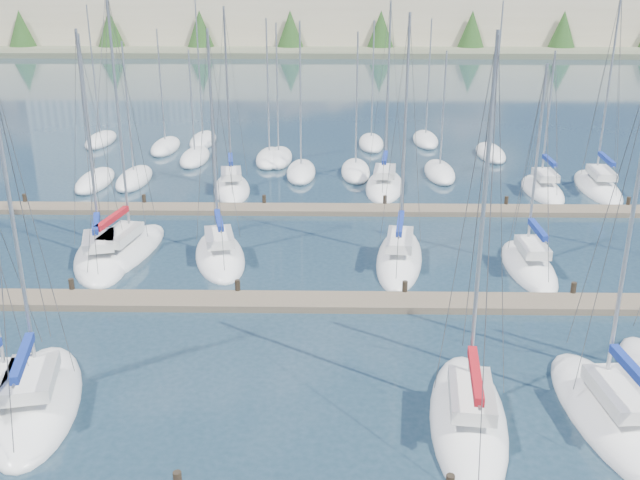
{
  "coord_description": "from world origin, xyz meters",
  "views": [
    {
      "loc": [
        0.49,
        -14.18,
        14.5
      ],
      "look_at": [
        0.0,
        14.0,
        4.0
      ],
      "focal_mm": 40.0,
      "sensor_mm": 36.0,
      "label": 1
    }
  ],
  "objects_px": {
    "sailboat_e": "(611,415)",
    "sailboat_r": "(598,187)",
    "sailboat_o": "(232,188)",
    "sailboat_h": "(101,259)",
    "sailboat_j": "(220,255)",
    "sailboat_l": "(529,266)",
    "sailboat_k": "(399,257)",
    "sailboat_p": "(385,186)",
    "sailboat_c": "(37,401)",
    "sailboat_i": "(126,252)",
    "sailboat_b": "(2,406)",
    "sailboat_d": "(468,417)",
    "sailboat_q": "(542,190)"
  },
  "relations": [
    {
      "from": "sailboat_e",
      "to": "sailboat_r",
      "type": "distance_m",
      "value": 30.07
    },
    {
      "from": "sailboat_o",
      "to": "sailboat_h",
      "type": "bearing_deg",
      "value": -119.51
    },
    {
      "from": "sailboat_j",
      "to": "sailboat_o",
      "type": "bearing_deg",
      "value": 82.18
    },
    {
      "from": "sailboat_l",
      "to": "sailboat_k",
      "type": "bearing_deg",
      "value": 170.93
    },
    {
      "from": "sailboat_o",
      "to": "sailboat_r",
      "type": "xyz_separation_m",
      "value": [
        26.33,
        0.78,
        -0.0
      ]
    },
    {
      "from": "sailboat_p",
      "to": "sailboat_o",
      "type": "height_order",
      "value": "sailboat_p"
    },
    {
      "from": "sailboat_e",
      "to": "sailboat_c",
      "type": "height_order",
      "value": "sailboat_e"
    },
    {
      "from": "sailboat_i",
      "to": "sailboat_j",
      "type": "distance_m",
      "value": 5.28
    },
    {
      "from": "sailboat_b",
      "to": "sailboat_d",
      "type": "relative_size",
      "value": 0.78
    },
    {
      "from": "sailboat_d",
      "to": "sailboat_l",
      "type": "bearing_deg",
      "value": 74.26
    },
    {
      "from": "sailboat_l",
      "to": "sailboat_o",
      "type": "bearing_deg",
      "value": 140.92
    },
    {
      "from": "sailboat_b",
      "to": "sailboat_e",
      "type": "bearing_deg",
      "value": 1.16
    },
    {
      "from": "sailboat_o",
      "to": "sailboat_e",
      "type": "relative_size",
      "value": 0.98
    },
    {
      "from": "sailboat_k",
      "to": "sailboat_d",
      "type": "xyz_separation_m",
      "value": [
        1.08,
        -14.83,
        -0.0
      ]
    },
    {
      "from": "sailboat_r",
      "to": "sailboat_l",
      "type": "bearing_deg",
      "value": -116.02
    },
    {
      "from": "sailboat_c",
      "to": "sailboat_j",
      "type": "bearing_deg",
      "value": 60.14
    },
    {
      "from": "sailboat_j",
      "to": "sailboat_i",
      "type": "bearing_deg",
      "value": 163.33
    },
    {
      "from": "sailboat_p",
      "to": "sailboat_b",
      "type": "bearing_deg",
      "value": -112.12
    },
    {
      "from": "sailboat_i",
      "to": "sailboat_o",
      "type": "bearing_deg",
      "value": 80.6
    },
    {
      "from": "sailboat_p",
      "to": "sailboat_i",
      "type": "height_order",
      "value": "sailboat_i"
    },
    {
      "from": "sailboat_k",
      "to": "sailboat_o",
      "type": "distance_m",
      "value": 17.05
    },
    {
      "from": "sailboat_h",
      "to": "sailboat_k",
      "type": "bearing_deg",
      "value": -13.89
    },
    {
      "from": "sailboat_r",
      "to": "sailboat_d",
      "type": "xyz_separation_m",
      "value": [
        -14.41,
        -28.76,
        -0.0
      ]
    },
    {
      "from": "sailboat_q",
      "to": "sailboat_e",
      "type": "relative_size",
      "value": 0.77
    },
    {
      "from": "sailboat_o",
      "to": "sailboat_l",
      "type": "height_order",
      "value": "sailboat_o"
    },
    {
      "from": "sailboat_q",
      "to": "sailboat_c",
      "type": "bearing_deg",
      "value": -132.71
    },
    {
      "from": "sailboat_b",
      "to": "sailboat_e",
      "type": "height_order",
      "value": "sailboat_e"
    },
    {
      "from": "sailboat_p",
      "to": "sailboat_o",
      "type": "xyz_separation_m",
      "value": [
        -10.99,
        -0.83,
        0.01
      ]
    },
    {
      "from": "sailboat_i",
      "to": "sailboat_d",
      "type": "relative_size",
      "value": 1.07
    },
    {
      "from": "sailboat_o",
      "to": "sailboat_c",
      "type": "bearing_deg",
      "value": -105.62
    },
    {
      "from": "sailboat_c",
      "to": "sailboat_i",
      "type": "distance_m",
      "value": 14.64
    },
    {
      "from": "sailboat_o",
      "to": "sailboat_l",
      "type": "bearing_deg",
      "value": -47.63
    },
    {
      "from": "sailboat_b",
      "to": "sailboat_c",
      "type": "height_order",
      "value": "sailboat_c"
    },
    {
      "from": "sailboat_l",
      "to": "sailboat_i",
      "type": "height_order",
      "value": "sailboat_i"
    },
    {
      "from": "sailboat_e",
      "to": "sailboat_j",
      "type": "bearing_deg",
      "value": 132.53
    },
    {
      "from": "sailboat_e",
      "to": "sailboat_h",
      "type": "relative_size",
      "value": 1.07
    },
    {
      "from": "sailboat_p",
      "to": "sailboat_k",
      "type": "height_order",
      "value": "sailboat_p"
    },
    {
      "from": "sailboat_e",
      "to": "sailboat_c",
      "type": "bearing_deg",
      "value": 174.07
    },
    {
      "from": "sailboat_c",
      "to": "sailboat_r",
      "type": "relative_size",
      "value": 0.92
    },
    {
      "from": "sailboat_h",
      "to": "sailboat_r",
      "type": "distance_m",
      "value": 34.68
    },
    {
      "from": "sailboat_b",
      "to": "sailboat_j",
      "type": "distance_m",
      "value": 15.63
    },
    {
      "from": "sailboat_c",
      "to": "sailboat_h",
      "type": "bearing_deg",
      "value": 85.24
    },
    {
      "from": "sailboat_k",
      "to": "sailboat_j",
      "type": "xyz_separation_m",
      "value": [
        -9.76,
        0.17,
        -0.01
      ]
    },
    {
      "from": "sailboat_p",
      "to": "sailboat_d",
      "type": "height_order",
      "value": "sailboat_d"
    },
    {
      "from": "sailboat_r",
      "to": "sailboat_d",
      "type": "relative_size",
      "value": 1.05
    },
    {
      "from": "sailboat_e",
      "to": "sailboat_l",
      "type": "height_order",
      "value": "sailboat_e"
    },
    {
      "from": "sailboat_b",
      "to": "sailboat_l",
      "type": "xyz_separation_m",
      "value": [
        22.0,
        13.37,
        0.0
      ]
    },
    {
      "from": "sailboat_q",
      "to": "sailboat_j",
      "type": "relative_size",
      "value": 0.82
    },
    {
      "from": "sailboat_k",
      "to": "sailboat_i",
      "type": "xyz_separation_m",
      "value": [
        -15.02,
        0.54,
        0.0
      ]
    },
    {
      "from": "sailboat_l",
      "to": "sailboat_d",
      "type": "xyz_separation_m",
      "value": [
        -5.6,
        -13.77,
        0.0
      ]
    }
  ]
}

